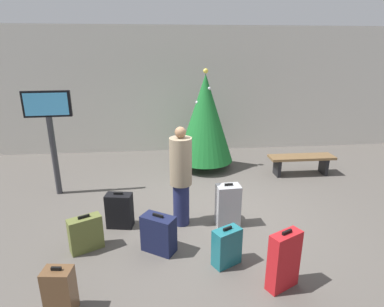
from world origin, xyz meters
TOP-DOWN VIEW (x-y plane):
  - ground_plane at (0.00, 0.00)m, footprint 16.00×16.00m
  - back_wall at (0.00, 4.30)m, footprint 16.00×0.20m
  - holiday_tree at (0.26, 2.57)m, footprint 1.43×1.43m
  - flight_info_kiosk at (-3.05, 1.37)m, footprint 0.91×0.15m
  - waiting_bench at (2.55, 1.89)m, footprint 1.59×0.44m
  - traveller_0 at (-0.52, -0.12)m, footprint 0.38×0.38m
  - suitcase_0 at (0.04, -1.30)m, footprint 0.45×0.37m
  - suitcase_1 at (0.67, -1.82)m, footprint 0.47×0.35m
  - suitcase_2 at (-1.59, -0.12)m, footprint 0.47×0.31m
  - suitcase_3 at (-2.03, -0.74)m, footprint 0.53×0.41m
  - suitcase_4 at (-2.05, -1.97)m, footprint 0.35×0.26m
  - suitcase_5 at (-0.92, -0.88)m, footprint 0.56×0.49m
  - suitcase_6 at (0.28, -0.26)m, footprint 0.42×0.30m

SIDE VIEW (x-z plane):
  - ground_plane at x=0.00m, z-range 0.00..0.00m
  - suitcase_3 at x=-2.03m, z-range -0.02..0.57m
  - suitcase_0 at x=0.04m, z-range -0.02..0.58m
  - suitcase_5 at x=-0.92m, z-range -0.02..0.60m
  - suitcase_4 at x=-2.05m, z-range -0.02..0.61m
  - suitcase_2 at x=-1.59m, z-range -0.02..0.63m
  - waiting_bench at x=2.55m, z-range 0.12..0.60m
  - suitcase_6 at x=0.28m, z-range -0.02..0.77m
  - suitcase_1 at x=0.67m, z-range -0.02..0.82m
  - traveller_0 at x=-0.52m, z-range 0.04..1.80m
  - holiday_tree at x=0.26m, z-range 0.06..2.58m
  - flight_info_kiosk at x=-3.05m, z-range 0.44..2.62m
  - back_wall at x=0.00m, z-range 0.00..3.59m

